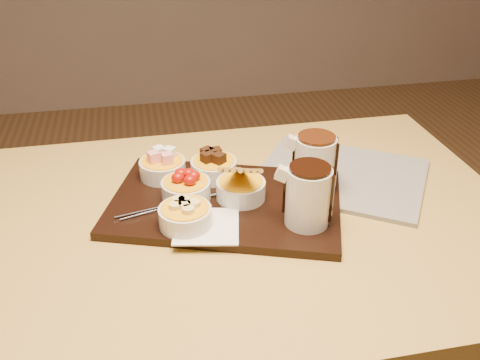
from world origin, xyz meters
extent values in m
cube|color=#BC9846|center=(0.00, 0.00, 0.73)|extent=(1.20, 0.80, 0.04)
cylinder|color=#BC9846|center=(-0.54, 0.34, 0.35)|extent=(0.06, 0.06, 0.71)
cylinder|color=#BC9846|center=(0.54, 0.34, 0.35)|extent=(0.06, 0.06, 0.71)
cube|color=black|center=(0.01, 0.03, 0.76)|extent=(0.53, 0.44, 0.02)
cube|color=white|center=(-0.04, -0.06, 0.77)|extent=(0.14, 0.14, 0.00)
cylinder|color=silver|center=(-0.10, 0.15, 0.79)|extent=(0.10, 0.10, 0.04)
cylinder|color=silver|center=(0.01, 0.13, 0.79)|extent=(0.10, 0.10, 0.04)
cylinder|color=silver|center=(-0.06, 0.05, 0.79)|extent=(0.10, 0.10, 0.04)
cylinder|color=silver|center=(0.05, 0.03, 0.79)|extent=(0.10, 0.10, 0.04)
cylinder|color=silver|center=(-0.08, -0.04, 0.79)|extent=(0.10, 0.10, 0.04)
cylinder|color=silver|center=(0.15, -0.08, 0.83)|extent=(0.11, 0.11, 0.11)
cylinder|color=silver|center=(0.20, 0.04, 0.83)|extent=(0.11, 0.11, 0.11)
cube|color=beige|center=(0.29, 0.10, 0.76)|extent=(0.45, 0.43, 0.01)
camera|label=1|loc=(-0.14, -0.87, 1.35)|focal=40.00mm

